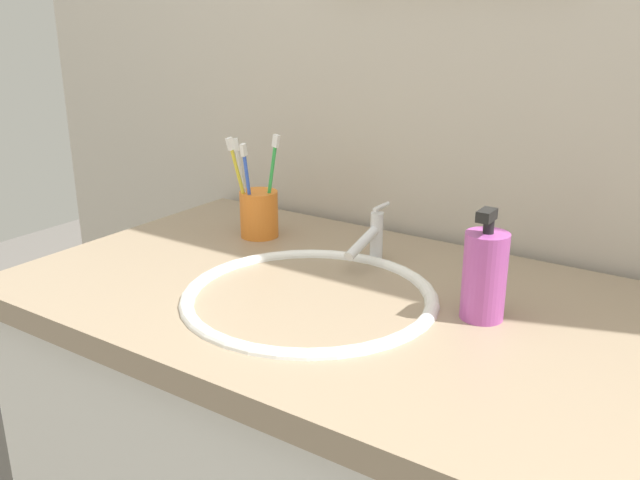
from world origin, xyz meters
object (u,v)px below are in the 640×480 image
object	(u,v)px
toothbrush_green	(271,180)
soap_dispenser	(485,275)
toothbrush_yellow	(240,181)
toothbrush_blue	(248,185)
toothbrush_cup	(259,214)
faucet	(372,237)
toothbrush_white	(242,181)

from	to	relation	value
toothbrush_green	soap_dispenser	bearing A→B (deg)	-13.64
toothbrush_yellow	soap_dispenser	world-z (taller)	toothbrush_yellow
toothbrush_blue	soap_dispenser	size ratio (longest dim) A/B	1.12
toothbrush_cup	toothbrush_green	xyz separation A→B (m)	(0.03, 0.00, 0.07)
faucet	soap_dispenser	distance (m)	0.28
toothbrush_yellow	toothbrush_blue	world-z (taller)	toothbrush_yellow
toothbrush_blue	toothbrush_green	bearing A→B (deg)	48.52
toothbrush_white	toothbrush_green	distance (m)	0.06
faucet	toothbrush_green	size ratio (longest dim) A/B	0.68
toothbrush_yellow	toothbrush_blue	size ratio (longest dim) A/B	1.06
toothbrush_cup	toothbrush_blue	distance (m)	0.07
faucet	soap_dispenser	world-z (taller)	soap_dispenser
faucet	toothbrush_cup	bearing A→B (deg)	179.50
toothbrush_yellow	soap_dispenser	bearing A→B (deg)	-8.55
faucet	toothbrush_yellow	world-z (taller)	toothbrush_yellow
toothbrush_yellow	soap_dispenser	size ratio (longest dim) A/B	1.18
toothbrush_green	toothbrush_white	bearing A→B (deg)	-153.41
toothbrush_blue	soap_dispenser	distance (m)	0.53
toothbrush_green	soap_dispenser	size ratio (longest dim) A/B	1.21
toothbrush_yellow	toothbrush_green	world-z (taller)	toothbrush_green
toothbrush_blue	toothbrush_cup	bearing A→B (deg)	89.26
toothbrush_green	toothbrush_blue	bearing A→B (deg)	-131.48
toothbrush_cup	toothbrush_green	distance (m)	0.08
toothbrush_cup	toothbrush_green	size ratio (longest dim) A/B	0.45
toothbrush_green	faucet	bearing A→B (deg)	-1.37
toothbrush_blue	toothbrush_green	size ratio (longest dim) A/B	0.93
soap_dispenser	toothbrush_blue	bearing A→B (deg)	170.74
toothbrush_white	soap_dispenser	distance (m)	0.55
toothbrush_white	soap_dispenser	bearing A→B (deg)	-9.78
toothbrush_blue	toothbrush_yellow	bearing A→B (deg)	-165.95
toothbrush_white	toothbrush_green	world-z (taller)	toothbrush_green
toothbrush_cup	toothbrush_white	bearing A→B (deg)	-133.95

